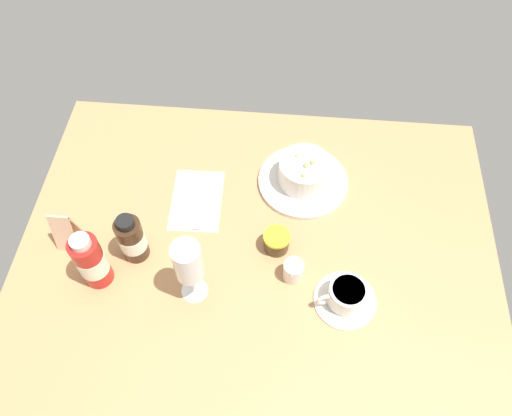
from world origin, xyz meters
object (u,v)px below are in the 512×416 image
coffee_cup (346,296)px  menu_card (65,229)px  sauce_bottle_brown (132,239)px  creamer_jug (293,271)px  porridge_bowl (304,174)px  jam_jar (277,240)px  sauce_bottle_red (91,261)px  wine_glass (188,264)px  cutlery_setting (196,201)px

coffee_cup → menu_card: menu_card is taller
sauce_bottle_brown → menu_card: sauce_bottle_brown is taller
sauce_bottle_brown → coffee_cup: bearing=170.7°
creamer_jug → sauce_bottle_brown: bearing=-4.6°
coffee_cup → creamer_jug: coffee_cup is taller
porridge_bowl → sauce_bottle_brown: size_ratio=1.60×
jam_jar → sauce_bottle_red: bearing=16.4°
jam_jar → sauce_bottle_red: 40.48cm
creamer_jug → sauce_bottle_brown: (35.75, -2.88, 3.58)cm
sauce_bottle_red → menu_card: sauce_bottle_red is taller
jam_jar → sauce_bottle_brown: size_ratio=0.44×
sauce_bottle_red → menu_card: (9.08, -8.50, -2.40)cm
creamer_jug → wine_glass: size_ratio=0.31×
jam_jar → sauce_bottle_brown: 32.20cm
coffee_cup → cutlery_setting: bearing=-32.5°
porridge_bowl → sauce_bottle_brown: sauce_bottle_brown is taller
creamer_jug → coffee_cup: bearing=157.0°
creamer_jug → menu_card: bearing=-5.1°
cutlery_setting → jam_jar: size_ratio=3.00×
coffee_cup → sauce_bottle_brown: (47.24, -7.76, 3.57)cm
sauce_bottle_red → coffee_cup: bearing=178.9°
menu_card → wine_glass: bearing=161.8°
porridge_bowl → creamer_jug: bearing=87.1°
cutlery_setting → menu_card: menu_card is taller
cutlery_setting → coffee_cup: (-35.93, 22.86, 2.45)cm
coffee_cup → menu_card: bearing=-8.6°
wine_glass → sauce_bottle_brown: bearing=-29.5°
menu_card → porridge_bowl: bearing=-158.0°
cutlery_setting → coffee_cup: coffee_cup is taller
wine_glass → jam_jar: 23.74cm
wine_glass → sauce_bottle_brown: 18.04cm
wine_glass → menu_card: bearing=-18.2°
porridge_bowl → creamer_jug: porridge_bowl is taller
cutlery_setting → wine_glass: (-3.30, 23.37, 12.63)cm
sauce_bottle_brown → sauce_bottle_red: 9.72cm
porridge_bowl → jam_jar: 19.38cm
coffee_cup → sauce_bottle_brown: 48.00cm
porridge_bowl → menu_card: size_ratio=2.14×
jam_jar → menu_card: 47.76cm
sauce_bottle_red → porridge_bowl: bearing=-145.8°
cutlery_setting → wine_glass: wine_glass is taller
wine_glass → cutlery_setting: bearing=-82.0°
coffee_cup → sauce_bottle_brown: sauce_bottle_brown is taller
porridge_bowl → cutlery_setting: size_ratio=1.22×
porridge_bowl → cutlery_setting: bearing=17.4°
creamer_jug → menu_card: 51.97cm
creamer_jug → sauce_bottle_red: (42.63, 3.87, 4.88)cm
porridge_bowl → sauce_bottle_brown: bearing=32.0°
sauce_bottle_brown → jam_jar: bearing=-171.7°
wine_glass → sauce_bottle_red: (21.47, -1.52, -5.32)cm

